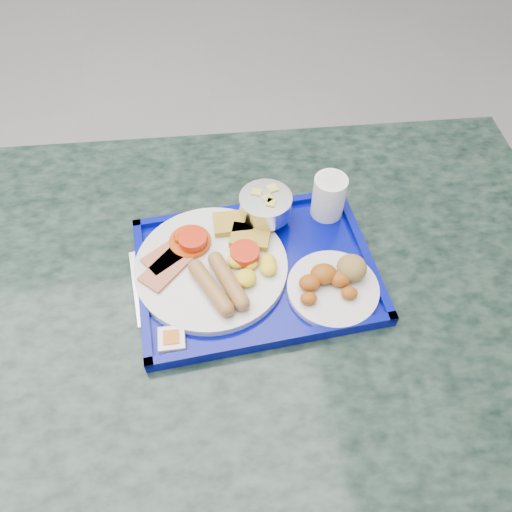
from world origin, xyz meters
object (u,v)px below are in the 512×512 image
at_px(table, 243,338).
at_px(tray, 256,271).
at_px(bread_plate, 335,282).
at_px(fruit_bowl, 266,205).
at_px(juice_cup, 329,195).
at_px(main_plate, 215,263).

xyz_separation_m(table, tray, (0.03, 0.02, 0.21)).
bearing_deg(tray, bread_plate, -25.01).
xyz_separation_m(tray, bread_plate, (0.13, -0.06, 0.02)).
xyz_separation_m(table, bread_plate, (0.16, -0.04, 0.24)).
distance_m(table, fruit_bowl, 0.30).
bearing_deg(fruit_bowl, tray, -107.80).
xyz_separation_m(tray, juice_cup, (0.16, 0.12, 0.05)).
relative_size(bread_plate, fruit_bowl, 1.62).
relative_size(tray, fruit_bowl, 4.41).
bearing_deg(main_plate, juice_cup, 23.92).
bearing_deg(main_plate, tray, -11.00).
distance_m(fruit_bowl, juice_cup, 0.12).
xyz_separation_m(bread_plate, fruit_bowl, (-0.09, 0.17, 0.03)).
height_order(main_plate, juice_cup, juice_cup).
distance_m(bread_plate, fruit_bowl, 0.20).
relative_size(bread_plate, juice_cup, 1.82).
relative_size(table, main_plate, 4.81).
bearing_deg(tray, table, -148.75).
height_order(tray, juice_cup, juice_cup).
relative_size(fruit_bowl, juice_cup, 1.13).
bearing_deg(juice_cup, tray, -143.84).
xyz_separation_m(table, main_plate, (-0.04, 0.03, 0.23)).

